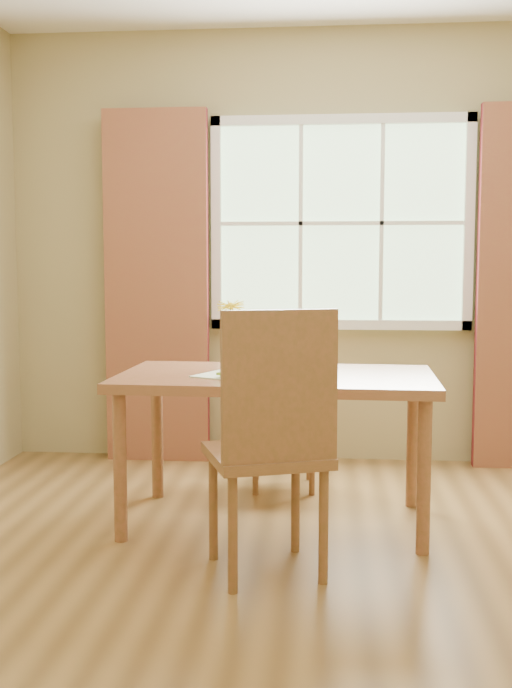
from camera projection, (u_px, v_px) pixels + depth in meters
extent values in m
cube|color=olive|center=(344.00, 573.00, 3.30)|extent=(4.20, 3.80, 0.02)
cube|color=tan|center=(341.00, 248.00, 5.05)|extent=(4.20, 0.02, 2.70)
cube|color=tan|center=(377.00, 206.00, 1.27)|extent=(4.20, 0.02, 2.70)
cube|color=#AFDCA6|center=(341.00, 223.00, 5.01)|extent=(1.50, 0.02, 1.20)
cube|color=white|center=(342.00, 119.00, 4.91)|extent=(1.62, 0.04, 0.06)
cube|color=white|center=(340.00, 325.00, 5.04)|extent=(1.62, 0.04, 0.06)
cube|color=white|center=(216.00, 224.00, 5.05)|extent=(0.06, 0.04, 1.32)
cube|color=white|center=(469.00, 223.00, 4.91)|extent=(0.06, 0.04, 1.32)
cube|color=white|center=(341.00, 223.00, 4.98)|extent=(1.50, 0.03, 0.02)
cube|color=maroon|center=(157.00, 288.00, 5.05)|extent=(0.65, 0.08, 2.20)
cube|color=brown|center=(276.00, 379.00, 3.84)|extent=(1.52, 0.89, 0.05)
cylinder|color=brown|center=(120.00, 467.00, 3.62)|extent=(0.06, 0.06, 0.68)
cylinder|color=brown|center=(424.00, 477.00, 3.46)|extent=(0.06, 0.06, 0.68)
cylinder|color=brown|center=(157.00, 435.00, 4.30)|extent=(0.06, 0.06, 0.68)
cylinder|color=brown|center=(412.00, 441.00, 4.14)|extent=(0.06, 0.06, 0.68)
cube|color=brown|center=(266.00, 455.00, 3.25)|extent=(0.58, 0.58, 0.04)
cube|color=brown|center=(281.00, 387.00, 3.02)|extent=(0.44, 0.19, 0.58)
cylinder|color=brown|center=(233.00, 534.00, 3.05)|extent=(0.04, 0.04, 0.46)
cylinder|color=brown|center=(323.00, 526.00, 3.15)|extent=(0.04, 0.04, 0.46)
cylinder|color=brown|center=(213.00, 506.00, 3.40)|extent=(0.04, 0.04, 0.46)
cylinder|color=brown|center=(295.00, 500.00, 3.50)|extent=(0.04, 0.04, 0.46)
cube|color=brown|center=(283.00, 416.00, 4.49)|extent=(0.41, 0.41, 0.04)
cube|color=brown|center=(283.00, 365.00, 4.63)|extent=(0.38, 0.06, 0.49)
cylinder|color=brown|center=(255.00, 460.00, 4.36)|extent=(0.03, 0.03, 0.39)
cylinder|color=brown|center=(312.00, 460.00, 4.35)|extent=(0.03, 0.03, 0.39)
cylinder|color=brown|center=(256.00, 447.00, 4.66)|extent=(0.03, 0.03, 0.39)
cylinder|color=brown|center=(309.00, 447.00, 4.66)|extent=(0.03, 0.03, 0.39)
cube|color=beige|center=(249.00, 376.00, 3.75)|extent=(0.55, 0.49, 0.01)
cube|color=#7AB72D|center=(254.00, 375.00, 3.73)|extent=(0.33, 0.33, 0.01)
ellipsoid|color=#E9A44F|center=(252.00, 367.00, 3.76)|extent=(0.20, 0.17, 0.05)
ellipsoid|color=#4C8C2D|center=(262.00, 365.00, 3.73)|extent=(0.09, 0.06, 0.01)
cylinder|color=red|center=(251.00, 360.00, 3.75)|extent=(0.09, 0.09, 0.01)
cylinder|color=red|center=(258.00, 358.00, 3.76)|extent=(0.08, 0.08, 0.01)
ellipsoid|color=#E9A44F|center=(253.00, 352.00, 3.75)|extent=(0.20, 0.17, 0.06)
cylinder|color=silver|center=(322.00, 363.00, 3.72)|extent=(0.09, 0.09, 0.13)
cylinder|color=silver|center=(322.00, 366.00, 3.72)|extent=(0.08, 0.08, 0.11)
cylinder|color=silver|center=(231.00, 352.00, 4.03)|extent=(0.07, 0.07, 0.17)
cylinder|color=silver|center=(231.00, 360.00, 4.04)|extent=(0.06, 0.06, 0.08)
cylinder|color=#3D7028|center=(231.00, 337.00, 4.03)|extent=(0.01, 0.01, 0.31)
cylinder|color=#3D7028|center=(233.00, 343.00, 4.02)|extent=(0.01, 0.01, 0.26)
cylinder|color=#3D7028|center=(229.00, 346.00, 4.04)|extent=(0.01, 0.01, 0.22)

